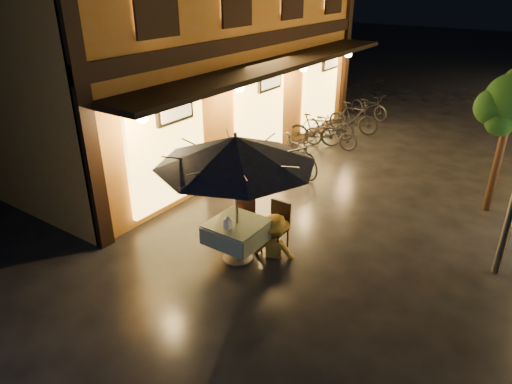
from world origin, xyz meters
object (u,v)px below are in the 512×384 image
Objects in this scene: table_lantern at (228,222)px; person_yellow at (275,217)px; cafe_table at (237,232)px; patio_umbrella at (236,151)px; person_orange at (235,206)px; bicycle_0 at (285,154)px.

table_lantern is 0.16× the size of person_yellow.
person_yellow is (0.46, 0.55, 0.20)m from cafe_table.
patio_umbrella is at bearing 26.57° from cafe_table.
patio_umbrella is at bearing 120.72° from person_orange.
person_yellow reaches higher than cafe_table.
table_lantern is 0.95m from person_yellow.
cafe_table is 0.43m from table_lantern.
table_lantern is at bearing -178.68° from bicycle_0.
patio_umbrella is 11.16× the size of table_lantern.
table_lantern is (0.00, -0.27, 0.33)m from cafe_table.
patio_umbrella reaches higher than person_yellow.
patio_umbrella is at bearing 32.17° from person_yellow.
table_lantern is 0.17× the size of person_orange.
person_yellow is (0.46, 0.55, -1.36)m from patio_umbrella.
cafe_table is at bearing -177.57° from bicycle_0.
bicycle_0 is at bearing -79.65° from person_yellow.
cafe_table is at bearing 120.72° from person_orange.
patio_umbrella is 1.70× the size of bicycle_0.
patio_umbrella is 1.59m from person_orange.
person_orange is 3.89m from bicycle_0.
person_yellow is at bearing 170.45° from person_orange.
cafe_table is at bearing 32.17° from person_yellow.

